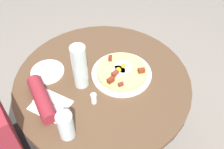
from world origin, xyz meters
The scene contains 11 objects.
ground_plane centered at (0.00, 0.00, 0.00)m, with size 6.00×6.00×0.00m, color gray.
dining_table centered at (0.00, 0.00, 0.57)m, with size 0.90×0.90×0.75m.
pizza_plate centered at (0.02, 0.10, 0.76)m, with size 0.31×0.31×0.01m, color white.
breakfast_pizza centered at (0.02, 0.10, 0.78)m, with size 0.26×0.26×0.05m.
bread_plate centered at (-0.20, -0.21, 0.76)m, with size 0.17×0.17×0.01m, color white.
napkin centered at (0.00, -0.29, 0.76)m, with size 0.17×0.14×0.00m, color white.
fork centered at (0.01, -0.30, 0.76)m, with size 0.18×0.01×0.01m, color silver.
knife centered at (0.00, -0.27, 0.76)m, with size 0.18×0.01×0.01m, color silver.
water_glass centered at (0.18, -0.29, 0.82)m, with size 0.07×0.07×0.14m, color silver.
water_bottle centered at (-0.04, -0.10, 0.88)m, with size 0.07×0.07×0.24m, color silver.
salt_shaker centered at (0.10, -0.11, 0.78)m, with size 0.03×0.03×0.06m, color white.
Camera 1 is at (0.75, -0.44, 1.75)m, focal length 41.69 mm.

